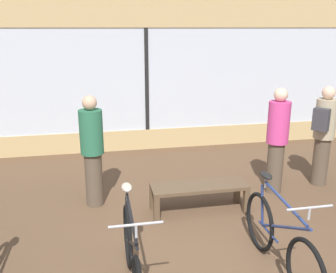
# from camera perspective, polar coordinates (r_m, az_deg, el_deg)

# --- Properties ---
(ground_plane) EXTENTS (24.00, 24.00, 0.00)m
(ground_plane) POSITION_cam_1_polar(r_m,az_deg,el_deg) (4.61, 4.86, -18.13)
(ground_plane) COLOR brown
(shop_back_wall) EXTENTS (12.00, 0.08, 3.20)m
(shop_back_wall) POSITION_cam_1_polar(r_m,az_deg,el_deg) (8.01, -3.30, 9.35)
(shop_back_wall) COLOR tan
(shop_back_wall) RESTS_ON ground_plane
(bicycle_left) EXTENTS (0.46, 1.72, 1.04)m
(bicycle_left) POSITION_cam_1_polar(r_m,az_deg,el_deg) (3.93, -5.47, -17.97)
(bicycle_left) COLOR black
(bicycle_left) RESTS_ON ground_plane
(bicycle_right) EXTENTS (0.46, 1.74, 1.04)m
(bicycle_right) POSITION_cam_1_polar(r_m,az_deg,el_deg) (4.35, 16.62, -15.02)
(bicycle_right) COLOR black
(bicycle_right) RESTS_ON ground_plane
(display_bench) EXTENTS (1.40, 0.44, 0.42)m
(display_bench) POSITION_cam_1_polar(r_m,az_deg,el_deg) (5.50, 4.78, -8.04)
(display_bench) COLOR brown
(display_bench) RESTS_ON ground_plane
(customer_near_rack) EXTENTS (0.42, 0.42, 1.72)m
(customer_near_rack) POSITION_cam_1_polar(r_m,az_deg,el_deg) (6.19, 16.30, -0.31)
(customer_near_rack) COLOR brown
(customer_near_rack) RESTS_ON ground_plane
(customer_by_window) EXTENTS (0.45, 0.45, 1.68)m
(customer_by_window) POSITION_cam_1_polar(r_m,az_deg,el_deg) (5.60, -11.47, -1.91)
(customer_by_window) COLOR brown
(customer_by_window) RESTS_ON ground_plane
(customer_mid_floor) EXTENTS (0.55, 0.53, 1.70)m
(customer_mid_floor) POSITION_cam_1_polar(r_m,az_deg,el_deg) (6.73, 22.61, 0.48)
(customer_mid_floor) COLOR brown
(customer_mid_floor) RESTS_ON ground_plane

